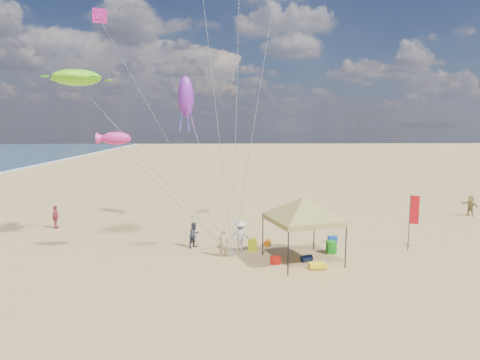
{
  "coord_description": "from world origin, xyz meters",
  "views": [
    {
      "loc": [
        -1.01,
        -20.91,
        7.27
      ],
      "look_at": [
        0.0,
        3.0,
        4.0
      ],
      "focal_mm": 30.02,
      "sensor_mm": 36.0,
      "label": 1
    }
  ],
  "objects_px": {
    "chair_green": "(331,247)",
    "person_near_a": "(223,243)",
    "cooler_red": "(275,260)",
    "canopy_tent": "(303,200)",
    "feather_flag": "(413,214)",
    "beach_cart": "(318,265)",
    "person_far_c": "(470,206)",
    "cooler_blue": "(332,239)",
    "chair_yellow": "(252,245)",
    "person_far_a": "(55,217)",
    "person_near_b": "(194,235)",
    "person_near_c": "(240,236)"
  },
  "relations": [
    {
      "from": "person_far_c",
      "to": "person_near_b",
      "type": "bearing_deg",
      "value": -91.15
    },
    {
      "from": "canopy_tent",
      "to": "beach_cart",
      "type": "height_order",
      "value": "canopy_tent"
    },
    {
      "from": "cooler_blue",
      "to": "person_near_c",
      "type": "height_order",
      "value": "person_near_c"
    },
    {
      "from": "feather_flag",
      "to": "person_near_c",
      "type": "bearing_deg",
      "value": 177.79
    },
    {
      "from": "chair_green",
      "to": "beach_cart",
      "type": "distance_m",
      "value": 2.88
    },
    {
      "from": "chair_green",
      "to": "person_near_c",
      "type": "relative_size",
      "value": 0.39
    },
    {
      "from": "person_far_a",
      "to": "person_far_c",
      "type": "bearing_deg",
      "value": -86.98
    },
    {
      "from": "cooler_blue",
      "to": "canopy_tent",
      "type": "bearing_deg",
      "value": -127.11
    },
    {
      "from": "canopy_tent",
      "to": "cooler_blue",
      "type": "distance_m",
      "value": 5.37
    },
    {
      "from": "beach_cart",
      "to": "person_far_c",
      "type": "height_order",
      "value": "person_far_c"
    },
    {
      "from": "cooler_blue",
      "to": "chair_yellow",
      "type": "relative_size",
      "value": 0.77
    },
    {
      "from": "feather_flag",
      "to": "beach_cart",
      "type": "relative_size",
      "value": 3.7
    },
    {
      "from": "person_near_a",
      "to": "beach_cart",
      "type": "bearing_deg",
      "value": 150.81
    },
    {
      "from": "canopy_tent",
      "to": "chair_green",
      "type": "distance_m",
      "value": 3.82
    },
    {
      "from": "beach_cart",
      "to": "person_near_c",
      "type": "height_order",
      "value": "person_near_c"
    },
    {
      "from": "canopy_tent",
      "to": "cooler_blue",
      "type": "xyz_separation_m",
      "value": [
        2.61,
        3.45,
        -3.18
      ]
    },
    {
      "from": "chair_yellow",
      "to": "person_far_a",
      "type": "relative_size",
      "value": 0.42
    },
    {
      "from": "person_near_c",
      "to": "chair_yellow",
      "type": "bearing_deg",
      "value": -168.5
    },
    {
      "from": "cooler_blue",
      "to": "person_near_c",
      "type": "xyz_separation_m",
      "value": [
        -5.86,
        -1.52,
        0.71
      ]
    },
    {
      "from": "person_near_b",
      "to": "person_far_a",
      "type": "distance_m",
      "value": 11.32
    },
    {
      "from": "canopy_tent",
      "to": "person_near_b",
      "type": "relative_size",
      "value": 4.05
    },
    {
      "from": "cooler_red",
      "to": "person_near_a",
      "type": "height_order",
      "value": "person_near_a"
    },
    {
      "from": "cooler_red",
      "to": "person_near_c",
      "type": "distance_m",
      "value": 2.97
    },
    {
      "from": "person_near_b",
      "to": "cooler_blue",
      "type": "bearing_deg",
      "value": -46.93
    },
    {
      "from": "cooler_red",
      "to": "cooler_blue",
      "type": "distance_m",
      "value": 5.59
    },
    {
      "from": "cooler_red",
      "to": "beach_cart",
      "type": "height_order",
      "value": "cooler_red"
    },
    {
      "from": "person_near_c",
      "to": "cooler_blue",
      "type": "bearing_deg",
      "value": -153.56
    },
    {
      "from": "person_near_a",
      "to": "chair_yellow",
      "type": "bearing_deg",
      "value": -155.0
    },
    {
      "from": "person_near_b",
      "to": "person_near_c",
      "type": "distance_m",
      "value": 2.82
    },
    {
      "from": "feather_flag",
      "to": "cooler_red",
      "type": "bearing_deg",
      "value": -167.0
    },
    {
      "from": "chair_green",
      "to": "person_near_a",
      "type": "xyz_separation_m",
      "value": [
        -6.19,
        -0.33,
        0.45
      ]
    },
    {
      "from": "canopy_tent",
      "to": "cooler_red",
      "type": "height_order",
      "value": "canopy_tent"
    },
    {
      "from": "chair_yellow",
      "to": "beach_cart",
      "type": "height_order",
      "value": "chair_yellow"
    },
    {
      "from": "canopy_tent",
      "to": "feather_flag",
      "type": "height_order",
      "value": "canopy_tent"
    },
    {
      "from": "cooler_blue",
      "to": "chair_yellow",
      "type": "bearing_deg",
      "value": -163.52
    },
    {
      "from": "feather_flag",
      "to": "person_far_c",
      "type": "xyz_separation_m",
      "value": [
        8.98,
        8.71,
        -1.36
      ]
    },
    {
      "from": "cooler_red",
      "to": "person_far_a",
      "type": "relative_size",
      "value": 0.33
    },
    {
      "from": "canopy_tent",
      "to": "person_near_b",
      "type": "xyz_separation_m",
      "value": [
        -5.96,
        2.69,
        -2.6
      ]
    },
    {
      "from": "cooler_red",
      "to": "chair_yellow",
      "type": "relative_size",
      "value": 0.77
    },
    {
      "from": "chair_yellow",
      "to": "person_near_b",
      "type": "xyz_separation_m",
      "value": [
        -3.42,
        0.76,
        0.43
      ]
    },
    {
      "from": "canopy_tent",
      "to": "chair_yellow",
      "type": "relative_size",
      "value": 9.01
    },
    {
      "from": "canopy_tent",
      "to": "chair_yellow",
      "type": "xyz_separation_m",
      "value": [
        -2.54,
        1.93,
        -3.02
      ]
    },
    {
      "from": "feather_flag",
      "to": "person_far_c",
      "type": "height_order",
      "value": "feather_flag"
    },
    {
      "from": "cooler_blue",
      "to": "chair_green",
      "type": "distance_m",
      "value": 2.28
    },
    {
      "from": "person_near_a",
      "to": "person_far_c",
      "type": "height_order",
      "value": "person_far_c"
    },
    {
      "from": "person_far_c",
      "to": "chair_green",
      "type": "bearing_deg",
      "value": -77.3
    },
    {
      "from": "cooler_blue",
      "to": "cooler_red",
      "type": "bearing_deg",
      "value": -137.11
    },
    {
      "from": "cooler_red",
      "to": "person_near_a",
      "type": "relative_size",
      "value": 0.34
    },
    {
      "from": "cooler_red",
      "to": "canopy_tent",
      "type": "bearing_deg",
      "value": 13.36
    },
    {
      "from": "person_near_a",
      "to": "person_far_a",
      "type": "bearing_deg",
      "value": -34.06
    }
  ]
}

